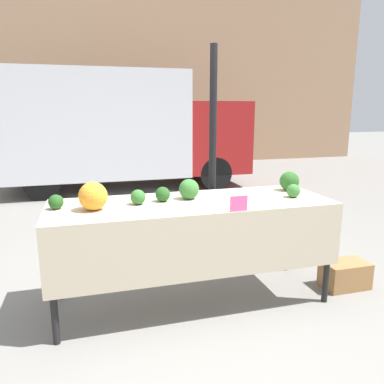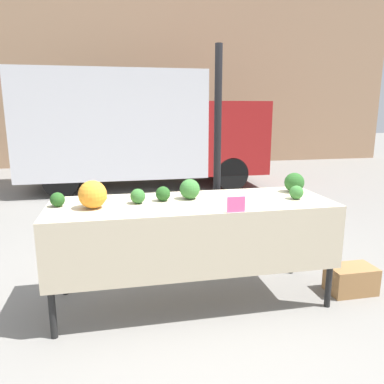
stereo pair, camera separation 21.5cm
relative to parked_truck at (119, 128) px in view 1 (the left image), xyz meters
name	(u,v)px [view 1 (the left image)]	position (x,y,z in m)	size (l,w,h in m)	color
ground_plane	(192,300)	(0.14, -5.05, -1.25)	(40.00, 40.00, 0.00)	gray
building_facade	(110,53)	(0.14, 3.49, 1.92)	(16.00, 0.60, 6.35)	#9E7A5B
tent_pole	(212,164)	(0.50, -4.50, -0.15)	(0.07, 0.07, 2.21)	black
parked_truck	(119,128)	(0.00, 0.00, 0.00)	(4.92, 1.90, 2.35)	silver
market_table	(194,217)	(0.14, -5.12, -0.48)	(2.30, 0.79, 0.88)	beige
orange_cauliflower	(93,196)	(-0.64, -5.11, -0.26)	(0.21, 0.21, 0.21)	orange
romanesco_head	(95,192)	(-0.63, -4.80, -0.30)	(0.17, 0.17, 0.14)	#93B238
broccoli_head_0	(138,197)	(-0.30, -5.03, -0.31)	(0.12, 0.12, 0.12)	#336B2D
broccoli_head_1	(189,189)	(0.14, -4.96, -0.28)	(0.17, 0.17, 0.17)	#387533
broccoli_head_2	(293,191)	(1.01, -5.15, -0.31)	(0.12, 0.12, 0.12)	#387533
broccoli_head_3	(56,202)	(-0.92, -5.00, -0.31)	(0.11, 0.11, 0.11)	#23511E
broccoli_head_4	(289,181)	(1.12, -4.89, -0.28)	(0.18, 0.18, 0.18)	#285B23
broccoli_head_5	(163,194)	(-0.09, -4.99, -0.31)	(0.12, 0.12, 0.12)	#23511E
price_sign	(239,204)	(0.39, -5.44, -0.31)	(0.14, 0.01, 0.12)	#F45B9E
produce_crate	(345,274)	(1.57, -5.20, -1.13)	(0.41, 0.26, 0.24)	#9E7042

